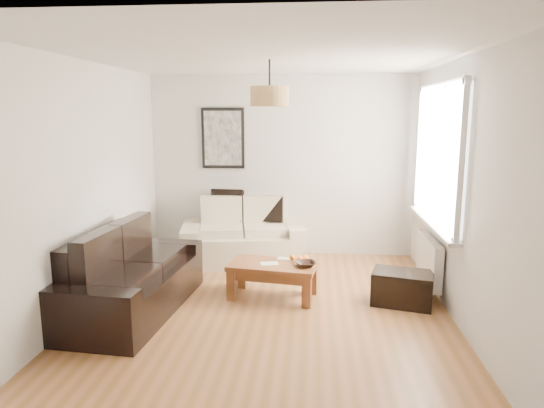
# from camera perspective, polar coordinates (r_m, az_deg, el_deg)

# --- Properties ---
(floor) EXTENTS (4.50, 4.50, 0.00)m
(floor) POSITION_cam_1_polar(r_m,az_deg,el_deg) (5.23, -0.57, -12.62)
(floor) COLOR brown
(floor) RESTS_ON ground
(ceiling) EXTENTS (3.80, 4.50, 0.00)m
(ceiling) POSITION_cam_1_polar(r_m,az_deg,el_deg) (4.83, -0.63, 16.99)
(ceiling) COLOR white
(ceiling) RESTS_ON floor
(wall_back) EXTENTS (3.80, 0.04, 2.60)m
(wall_back) POSITION_cam_1_polar(r_m,az_deg,el_deg) (7.09, 1.14, 4.45)
(wall_back) COLOR silver
(wall_back) RESTS_ON floor
(wall_front) EXTENTS (3.80, 0.04, 2.60)m
(wall_front) POSITION_cam_1_polar(r_m,az_deg,el_deg) (2.69, -5.21, -6.00)
(wall_front) COLOR silver
(wall_front) RESTS_ON floor
(wall_left) EXTENTS (0.04, 4.50, 2.60)m
(wall_left) POSITION_cam_1_polar(r_m,az_deg,el_deg) (5.39, -21.16, 1.75)
(wall_left) COLOR silver
(wall_left) RESTS_ON floor
(wall_right) EXTENTS (0.04, 4.50, 2.60)m
(wall_right) POSITION_cam_1_polar(r_m,az_deg,el_deg) (5.05, 21.39, 1.19)
(wall_right) COLOR silver
(wall_right) RESTS_ON floor
(window_bay) EXTENTS (0.14, 1.90, 1.60)m
(window_bay) POSITION_cam_1_polar(r_m,az_deg,el_deg) (5.77, 18.99, 5.45)
(window_bay) COLOR white
(window_bay) RESTS_ON wall_right
(radiator) EXTENTS (0.10, 0.90, 0.52)m
(radiator) POSITION_cam_1_polar(r_m,az_deg,el_deg) (5.99, 17.91, -6.23)
(radiator) COLOR white
(radiator) RESTS_ON wall_right
(poster) EXTENTS (0.62, 0.04, 0.87)m
(poster) POSITION_cam_1_polar(r_m,az_deg,el_deg) (7.13, -5.76, 7.66)
(poster) COLOR black
(poster) RESTS_ON wall_back
(pendant_shade) EXTENTS (0.40, 0.40, 0.20)m
(pendant_shade) POSITION_cam_1_polar(r_m,az_deg,el_deg) (5.10, -0.29, 12.49)
(pendant_shade) COLOR tan
(pendant_shade) RESTS_ON ceiling
(loveseat_cream) EXTENTS (1.82, 1.20, 0.84)m
(loveseat_cream) POSITION_cam_1_polar(r_m,az_deg,el_deg) (6.83, -3.38, -3.31)
(loveseat_cream) COLOR #B9B495
(loveseat_cream) RESTS_ON floor
(sofa_leather) EXTENTS (1.10, 1.99, 0.83)m
(sofa_leather) POSITION_cam_1_polar(r_m,az_deg,el_deg) (5.36, -16.18, -7.74)
(sofa_leather) COLOR black
(sofa_leather) RESTS_ON floor
(coffee_table) EXTENTS (1.04, 0.68, 0.40)m
(coffee_table) POSITION_cam_1_polar(r_m,az_deg,el_deg) (5.58, 0.12, -8.90)
(coffee_table) COLOR brown
(coffee_table) RESTS_ON floor
(ottoman) EXTENTS (0.72, 0.56, 0.36)m
(ottoman) POSITION_cam_1_polar(r_m,az_deg,el_deg) (5.58, 15.02, -9.48)
(ottoman) COLOR black
(ottoman) RESTS_ON floor
(cushion_left) EXTENTS (0.47, 0.18, 0.46)m
(cushion_left) POSITION_cam_1_polar(r_m,az_deg,el_deg) (7.00, -5.29, -0.16)
(cushion_left) COLOR black
(cushion_left) RESTS_ON loveseat_cream
(cushion_right) EXTENTS (0.38, 0.17, 0.37)m
(cushion_right) POSITION_cam_1_polar(r_m,az_deg,el_deg) (6.93, -0.20, -0.60)
(cushion_right) COLOR black
(cushion_right) RESTS_ON loveseat_cream
(fruit_bowl) EXTENTS (0.28, 0.28, 0.05)m
(fruit_bowl) POSITION_cam_1_polar(r_m,az_deg,el_deg) (5.42, 3.98, -7.01)
(fruit_bowl) COLOR black
(fruit_bowl) RESTS_ON coffee_table
(orange_a) EXTENTS (0.09, 0.09, 0.08)m
(orange_a) POSITION_cam_1_polar(r_m,az_deg,el_deg) (5.55, 3.27, -6.42)
(orange_a) COLOR #FF5815
(orange_a) RESTS_ON fruit_bowl
(orange_b) EXTENTS (0.08, 0.08, 0.06)m
(orange_b) POSITION_cam_1_polar(r_m,az_deg,el_deg) (5.59, 3.96, -6.30)
(orange_b) COLOR orange
(orange_b) RESTS_ON fruit_bowl
(orange_c) EXTENTS (0.08, 0.08, 0.07)m
(orange_c) POSITION_cam_1_polar(r_m,az_deg,el_deg) (5.61, 2.40, -6.25)
(orange_c) COLOR orange
(orange_c) RESTS_ON fruit_bowl
(papers) EXTENTS (0.22, 0.18, 0.01)m
(papers) POSITION_cam_1_polar(r_m,az_deg,el_deg) (5.50, -0.30, -6.99)
(papers) COLOR silver
(papers) RESTS_ON coffee_table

